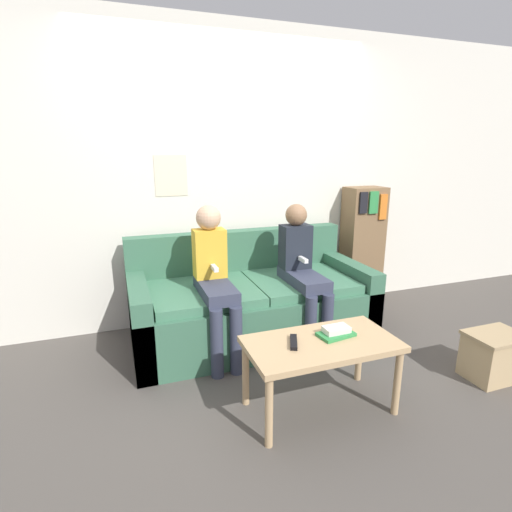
% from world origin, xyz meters
% --- Properties ---
extents(ground_plane, '(10.00, 10.00, 0.00)m').
position_xyz_m(ground_plane, '(0.00, 0.00, 0.00)').
color(ground_plane, '#4C4742').
extents(wall_back, '(8.00, 0.06, 2.60)m').
position_xyz_m(wall_back, '(-0.00, 1.11, 1.30)').
color(wall_back, silver).
rests_on(wall_back, ground_plane).
extents(couch, '(1.94, 0.90, 0.86)m').
position_xyz_m(couch, '(0.00, 0.57, 0.29)').
color(couch, '#38664C').
rests_on(couch, ground_plane).
extents(coffee_table, '(0.90, 0.48, 0.46)m').
position_xyz_m(coffee_table, '(0.08, -0.51, 0.40)').
color(coffee_table, tan).
rests_on(coffee_table, ground_plane).
extents(person_left, '(0.24, 0.60, 1.15)m').
position_xyz_m(person_left, '(-0.35, 0.36, 0.66)').
color(person_left, '#33384C').
rests_on(person_left, ground_plane).
extents(person_right, '(0.24, 0.60, 1.13)m').
position_xyz_m(person_right, '(0.37, 0.36, 0.64)').
color(person_right, '#33384C').
rests_on(person_right, ground_plane).
extents(tv_remote, '(0.11, 0.17, 0.02)m').
position_xyz_m(tv_remote, '(-0.09, -0.48, 0.47)').
color(tv_remote, black).
rests_on(tv_remote, coffee_table).
extents(book_stack, '(0.24, 0.16, 0.06)m').
position_xyz_m(book_stack, '(0.20, -0.47, 0.48)').
color(book_stack, '#2D8442').
rests_on(book_stack, coffee_table).
extents(bookshelf, '(0.38, 0.28, 1.19)m').
position_xyz_m(bookshelf, '(1.32, 0.93, 0.60)').
color(bookshelf, brown).
rests_on(bookshelf, ground_plane).
extents(storage_box, '(0.39, 0.29, 0.33)m').
position_xyz_m(storage_box, '(1.39, -0.60, 0.17)').
color(storage_box, tan).
rests_on(storage_box, ground_plane).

